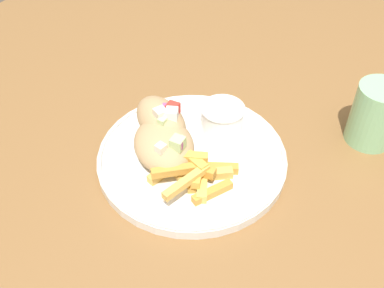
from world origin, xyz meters
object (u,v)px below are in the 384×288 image
at_px(plate, 192,156).
at_px(pita_sandwich_far, 161,120).
at_px(sauce_ramekin, 222,116).
at_px(fries_pile, 190,169).
at_px(pita_sandwich_near, 164,145).
at_px(water_glass, 375,117).

distance_m(plate, pita_sandwich_far, 0.07).
bearing_deg(sauce_ramekin, fries_pile, -84.58).
distance_m(pita_sandwich_far, fries_pile, 0.09).
height_order(fries_pile, sauce_ramekin, sauce_ramekin).
height_order(pita_sandwich_near, water_glass, water_glass).
xyz_separation_m(pita_sandwich_far, fries_pile, (0.08, -0.05, -0.01)).
xyz_separation_m(pita_sandwich_far, sauce_ramekin, (0.07, 0.06, -0.01)).
distance_m(pita_sandwich_far, water_glass, 0.31).
bearing_deg(plate, pita_sandwich_far, 168.26).
height_order(plate, sauce_ramekin, sauce_ramekin).
xyz_separation_m(fries_pile, water_glass, (0.18, 0.21, 0.01)).
xyz_separation_m(plate, pita_sandwich_far, (-0.06, 0.01, 0.03)).
bearing_deg(plate, sauce_ramekin, 83.74).
relative_size(pita_sandwich_far, water_glass, 1.29).
relative_size(plate, pita_sandwich_far, 2.22).
distance_m(pita_sandwich_near, water_glass, 0.31).
xyz_separation_m(plate, sauce_ramekin, (0.01, 0.07, 0.03)).
relative_size(pita_sandwich_near, pita_sandwich_far, 1.11).
height_order(plate, fries_pile, fries_pile).
relative_size(pita_sandwich_near, sauce_ramekin, 2.00).
bearing_deg(fries_pile, sauce_ramekin, 95.42).
bearing_deg(pita_sandwich_near, pita_sandwich_far, 170.09).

